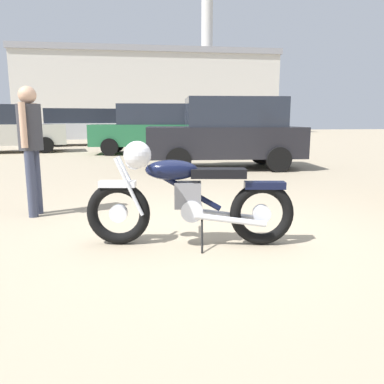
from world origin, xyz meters
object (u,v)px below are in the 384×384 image
at_px(pale_sedan_back, 9,128).
at_px(blue_hatchback_right, 148,128).
at_px(bystander, 30,138).
at_px(red_hatchback_near, 227,132).
at_px(white_estate_far, 210,127).
at_px(silver_sedan_mid, 87,126).
at_px(vintage_motorcycle, 184,197).

relative_size(pale_sedan_back, blue_hatchback_right, 1.00).
height_order(bystander, blue_hatchback_right, blue_hatchback_right).
height_order(red_hatchback_near, white_estate_far, red_hatchback_near).
bearing_deg(pale_sedan_back, bystander, -82.04).
relative_size(pale_sedan_back, silver_sedan_mid, 0.83).
xyz_separation_m(vintage_motorcycle, silver_sedan_mid, (-2.08, 16.00, 0.45)).
bearing_deg(vintage_motorcycle, bystander, -31.03).
bearing_deg(vintage_motorcycle, red_hatchback_near, -98.31).
distance_m(vintage_motorcycle, white_estate_far, 16.74).
distance_m(bystander, blue_hatchback_right, 9.33).
relative_size(bystander, red_hatchback_near, 0.41).
xyz_separation_m(pale_sedan_back, red_hatchback_near, (6.77, -6.25, 0.00)).
bearing_deg(vintage_motorcycle, silver_sedan_mid, -71.18).
height_order(blue_hatchback_right, red_hatchback_near, same).
bearing_deg(white_estate_far, silver_sedan_mid, -1.85).
bearing_deg(blue_hatchback_right, pale_sedan_back, -8.37).
distance_m(bystander, red_hatchback_near, 5.80).
relative_size(bystander, silver_sedan_mid, 0.34).
xyz_separation_m(vintage_motorcycle, red_hatchback_near, (2.12, 5.92, 0.43)).
xyz_separation_m(vintage_motorcycle, pale_sedan_back, (-4.65, 12.17, 0.43)).
xyz_separation_m(blue_hatchback_right, red_hatchback_near, (1.65, -4.73, 0.00)).
height_order(blue_hatchback_right, silver_sedan_mid, blue_hatchback_right).
bearing_deg(bystander, silver_sedan_mid, -77.94).
relative_size(blue_hatchback_right, silver_sedan_mid, 0.84).
height_order(bystander, red_hatchback_near, red_hatchback_near).
distance_m(red_hatchback_near, silver_sedan_mid, 10.93).
relative_size(white_estate_far, silver_sedan_mid, 0.88).
bearing_deg(red_hatchback_near, bystander, 54.80).
bearing_deg(red_hatchback_near, silver_sedan_mid, -61.04).
relative_size(vintage_motorcycle, red_hatchback_near, 0.51).
bearing_deg(silver_sedan_mid, red_hatchback_near, -75.44).
height_order(vintage_motorcycle, silver_sedan_mid, silver_sedan_mid).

